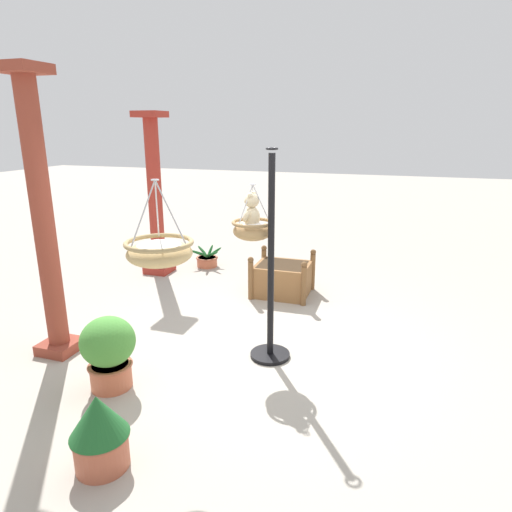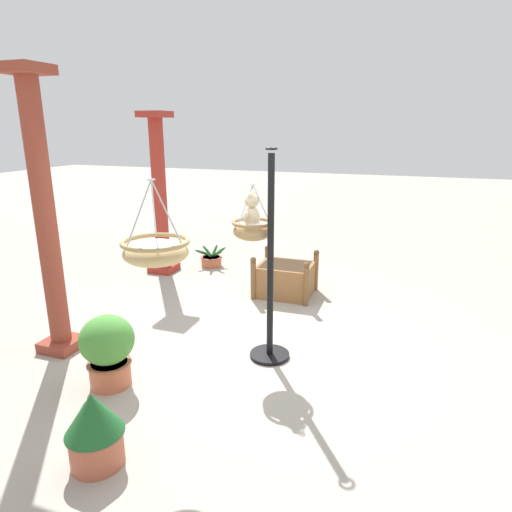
# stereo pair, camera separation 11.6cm
# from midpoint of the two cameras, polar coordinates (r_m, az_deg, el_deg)

# --- Properties ---
(ground_plane) EXTENTS (40.00, 40.00, 0.00)m
(ground_plane) POSITION_cam_midpoint_polar(r_m,az_deg,el_deg) (5.27, 0.89, -11.67)
(ground_plane) COLOR #A8A093
(display_pole_central) EXTENTS (0.44, 0.44, 2.27)m
(display_pole_central) POSITION_cam_midpoint_polar(r_m,az_deg,el_deg) (4.80, 2.51, -5.52)
(display_pole_central) COLOR black
(display_pole_central) RESTS_ON ground
(hanging_basket_with_teddy) EXTENTS (0.46, 0.46, 0.61)m
(hanging_basket_with_teddy) POSITION_cam_midpoint_polar(r_m,az_deg,el_deg) (4.80, 0.28, 3.43)
(hanging_basket_with_teddy) COLOR #A37F51
(teddy_bear) EXTENTS (0.27, 0.25, 0.40)m
(teddy_bear) POSITION_cam_midpoint_polar(r_m,az_deg,el_deg) (4.77, 0.05, 5.51)
(teddy_bear) COLOR beige
(hanging_basket_left_high) EXTENTS (0.54, 0.54, 0.67)m
(hanging_basket_left_high) POSITION_cam_midpoint_polar(r_m,az_deg,el_deg) (3.56, -11.80, 0.67)
(hanging_basket_left_high) COLOR tan
(greenhouse_pillar_left) EXTENTS (0.45, 0.45, 2.70)m
(greenhouse_pillar_left) POSITION_cam_midpoint_polar(r_m,az_deg,el_deg) (7.75, -11.79, 7.29)
(greenhouse_pillar_left) COLOR #9E2D23
(greenhouse_pillar_left) RESTS_ON ground
(greenhouse_pillar_right) EXTENTS (0.42, 0.42, 3.05)m
(greenhouse_pillar_right) POSITION_cam_midpoint_polar(r_m,az_deg,el_deg) (5.21, -24.71, 3.81)
(greenhouse_pillar_right) COLOR brown
(greenhouse_pillar_right) RESTS_ON ground
(wooden_planter_box) EXTENTS (0.78, 0.88, 0.65)m
(wooden_planter_box) POSITION_cam_midpoint_polar(r_m,az_deg,el_deg) (6.76, 4.26, -2.83)
(wooden_planter_box) COLOR olive
(wooden_planter_box) RESTS_ON ground
(potted_plant_fern_front) EXTENTS (0.55, 0.55, 0.36)m
(potted_plant_fern_front) POSITION_cam_midpoint_polar(r_m,az_deg,el_deg) (8.19, -5.33, -0.43)
(potted_plant_fern_front) COLOR #BC6042
(potted_plant_fern_front) RESTS_ON ground
(potted_plant_tall_leafy) EXTENTS (0.52, 0.52, 0.73)m
(potted_plant_tall_leafy) POSITION_cam_midpoint_polar(r_m,az_deg,el_deg) (4.62, -17.75, -11.18)
(potted_plant_tall_leafy) COLOR #BC6042
(potted_plant_tall_leafy) RESTS_ON ground
(potted_plant_small_succulent) EXTENTS (0.44, 0.44, 0.60)m
(potted_plant_small_succulent) POSITION_cam_midpoint_polar(r_m,az_deg,el_deg) (3.73, -19.07, -20.10)
(potted_plant_small_succulent) COLOR #AD563D
(potted_plant_small_succulent) RESTS_ON ground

